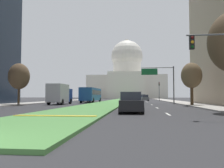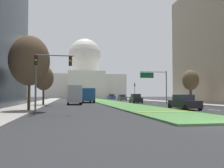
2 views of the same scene
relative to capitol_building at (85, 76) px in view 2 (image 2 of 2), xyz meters
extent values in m
plane|color=#2B2B2D|center=(0.00, -57.13, -11.27)|extent=(260.00, 260.00, 0.00)
cube|color=#4C8442|center=(0.00, -62.91, -11.20)|extent=(5.66, 104.03, 0.14)
cube|color=gold|center=(0.00, -106.53, -11.11)|extent=(5.09, 0.50, 0.04)
cube|color=silver|center=(7.24, -102.53, -11.26)|extent=(0.16, 2.40, 0.01)
cube|color=silver|center=(7.24, -93.60, -11.26)|extent=(0.16, 2.40, 0.01)
cube|color=silver|center=(7.24, -84.42, -11.26)|extent=(0.16, 2.40, 0.01)
cube|color=silver|center=(7.24, -70.15, -11.26)|extent=(0.16, 2.40, 0.01)
cube|color=silver|center=(7.24, -62.83, -11.26)|extent=(0.16, 2.40, 0.01)
cube|color=silver|center=(7.24, -57.72, -11.26)|extent=(0.16, 2.40, 0.01)
cube|color=silver|center=(7.24, -37.25, -11.26)|extent=(0.16, 2.40, 0.01)
cube|color=#9E9991|center=(-13.65, -68.69, -11.19)|extent=(4.00, 104.03, 0.15)
cube|color=#9E9991|center=(13.65, -68.69, -11.19)|extent=(4.00, 104.03, 0.15)
cube|color=silver|center=(0.00, 0.67, -5.43)|extent=(39.33, 22.13, 11.68)
cube|color=silver|center=(0.00, -12.40, -4.85)|extent=(17.31, 4.00, 12.84)
cylinder|color=silver|center=(0.00, 0.67, 4.34)|extent=(14.62, 14.62, 7.87)
sphere|color=silver|center=(0.00, 0.67, 11.20)|extent=(16.68, 16.68, 16.68)
cylinder|color=silver|center=(0.00, 0.67, 18.71)|extent=(1.80, 1.80, 3.00)
cylinder|color=#515456|center=(-11.15, -105.42, -8.67)|extent=(0.16, 0.16, 5.20)
cube|color=black|center=(-11.15, -105.42, -6.67)|extent=(0.28, 0.24, 0.84)
sphere|color=#510F0F|center=(-11.15, -105.56, -6.39)|extent=(0.18, 0.18, 0.18)
sphere|color=#F2A51E|center=(-11.15, -105.56, -6.67)|extent=(0.18, 0.18, 0.18)
sphere|color=#0F4219|center=(-11.15, -105.56, -6.95)|extent=(0.18, 0.18, 0.18)
cylinder|color=#515456|center=(-9.55, -105.42, -6.22)|extent=(3.20, 0.10, 0.10)
cube|color=black|center=(-8.27, -105.42, -6.67)|extent=(0.28, 0.24, 0.84)
sphere|color=#510F0F|center=(-8.27, -105.56, -6.39)|extent=(0.18, 0.18, 0.18)
sphere|color=#F2A51E|center=(-8.27, -105.56, -6.67)|extent=(0.18, 0.18, 0.18)
sphere|color=#0F4219|center=(-8.27, -105.56, -6.95)|extent=(0.18, 0.18, 0.18)
cylinder|color=#515456|center=(11.15, -56.17, -8.67)|extent=(0.16, 0.16, 5.20)
cube|color=black|center=(11.15, -56.17, -6.67)|extent=(0.28, 0.24, 0.84)
sphere|color=red|center=(11.15, -56.31, -6.39)|extent=(0.18, 0.18, 0.18)
sphere|color=#4C380F|center=(11.15, -56.31, -6.67)|extent=(0.18, 0.18, 0.18)
sphere|color=#0F4219|center=(11.15, -56.31, -6.95)|extent=(0.18, 0.18, 0.18)
cylinder|color=#515456|center=(11.35, -79.59, -8.02)|extent=(0.20, 0.20, 6.50)
cylinder|color=#515456|center=(8.58, -79.59, -4.97)|extent=(5.54, 0.12, 0.12)
cube|color=#146033|center=(7.20, -79.64, -5.67)|extent=(2.80, 0.08, 1.10)
cylinder|color=#4C3823|center=(-12.23, -101.77, -9.37)|extent=(0.28, 0.28, 3.80)
ellipsoid|color=brown|center=(-12.23, -101.77, -6.23)|extent=(3.96, 3.96, 4.95)
cylinder|color=#4C3823|center=(-12.16, -88.34, -9.63)|extent=(0.28, 0.28, 3.28)
ellipsoid|color=brown|center=(-12.16, -88.34, -7.04)|extent=(3.03, 3.03, 3.79)
cylinder|color=#4C3823|center=(12.53, -87.45, -9.61)|extent=(0.42, 0.42, 3.32)
ellipsoid|color=brown|center=(12.53, -87.45, -7.06)|extent=(2.83, 2.83, 3.54)
cube|color=black|center=(4.42, -101.21, -10.65)|extent=(2.10, 4.54, 0.80)
cube|color=#282D38|center=(4.41, -101.03, -9.92)|extent=(1.74, 2.22, 0.66)
cylinder|color=black|center=(5.36, -102.93, -10.95)|extent=(0.26, 0.65, 0.64)
cylinder|color=black|center=(3.68, -103.02, -10.95)|extent=(0.26, 0.65, 0.64)
cylinder|color=black|center=(5.15, -99.40, -10.95)|extent=(0.26, 0.65, 0.64)
cylinder|color=black|center=(3.47, -99.50, -10.95)|extent=(0.26, 0.65, 0.64)
cube|color=black|center=(4.80, -79.92, -10.61)|extent=(2.12, 4.67, 0.88)
cube|color=#282D38|center=(4.81, -79.74, -9.80)|extent=(1.75, 2.29, 0.72)
cylinder|color=black|center=(5.51, -81.80, -10.95)|extent=(0.26, 0.65, 0.64)
cylinder|color=black|center=(3.85, -81.69, -10.95)|extent=(0.26, 0.65, 0.64)
cylinder|color=black|center=(5.75, -78.15, -10.95)|extent=(0.26, 0.65, 0.64)
cylinder|color=black|center=(4.09, -78.04, -10.95)|extent=(0.26, 0.65, 0.64)
cube|color=black|center=(-6.96, -67.39, -10.65)|extent=(1.92, 4.16, 0.80)
cube|color=#282D38|center=(-6.96, -67.55, -9.92)|extent=(1.65, 2.02, 0.66)
cylinder|color=black|center=(-7.83, -65.81, -10.95)|extent=(0.24, 0.65, 0.64)
cylinder|color=black|center=(-6.18, -65.76, -10.95)|extent=(0.24, 0.65, 0.64)
cylinder|color=black|center=(-7.74, -69.02, -10.95)|extent=(0.24, 0.65, 0.64)
cylinder|color=black|center=(-6.09, -68.97, -10.95)|extent=(0.24, 0.65, 0.64)
cube|color=#4C5156|center=(7.29, -56.21, -10.64)|extent=(1.93, 4.45, 0.81)
cube|color=#282D38|center=(7.28, -56.03, -9.90)|extent=(1.66, 2.15, 0.66)
cylinder|color=black|center=(8.16, -57.95, -10.95)|extent=(0.23, 0.64, 0.64)
cylinder|color=black|center=(6.47, -57.98, -10.95)|extent=(0.23, 0.64, 0.64)
cylinder|color=black|center=(8.10, -54.44, -10.95)|extent=(0.23, 0.64, 0.64)
cylinder|color=black|center=(6.41, -54.47, -10.95)|extent=(0.23, 0.64, 0.64)
cube|color=navy|center=(7.12, -39.40, -10.60)|extent=(2.20, 4.67, 0.91)
cube|color=#282D38|center=(7.11, -39.22, -9.77)|extent=(1.82, 2.29, 0.74)
cylinder|color=black|center=(8.11, -41.17, -10.95)|extent=(0.26, 0.65, 0.64)
cylinder|color=black|center=(6.37, -41.28, -10.95)|extent=(0.26, 0.65, 0.64)
cylinder|color=black|center=(7.88, -37.52, -10.95)|extent=(0.26, 0.65, 0.64)
cylinder|color=black|center=(6.13, -37.63, -10.95)|extent=(0.26, 0.65, 0.64)
cube|color=navy|center=(-7.37, -82.01, -9.82)|extent=(2.30, 2.00, 2.20)
cube|color=#B2B2B7|center=(-7.37, -85.21, -9.47)|extent=(2.30, 4.40, 2.80)
cylinder|color=black|center=(-8.42, -82.01, -10.82)|extent=(0.30, 0.90, 0.90)
cylinder|color=black|center=(-6.32, -82.01, -10.82)|extent=(0.30, 0.90, 0.90)
cylinder|color=black|center=(-8.42, -86.31, -10.82)|extent=(0.30, 0.90, 0.90)
cylinder|color=black|center=(-6.32, -86.31, -10.82)|extent=(0.30, 0.90, 0.90)
cube|color=#1E4C8C|center=(-4.42, -73.50, -9.57)|extent=(2.50, 11.00, 2.50)
cube|color=#232833|center=(-4.42, -73.50, -9.22)|extent=(2.52, 10.12, 0.90)
cylinder|color=black|center=(-5.57, -69.20, -10.77)|extent=(0.32, 1.00, 1.00)
cylinder|color=black|center=(-3.27, -69.20, -10.77)|extent=(0.32, 1.00, 1.00)
cylinder|color=black|center=(-5.57, -77.40, -10.77)|extent=(0.32, 1.00, 1.00)
cylinder|color=black|center=(-3.27, -77.40, -10.77)|extent=(0.32, 1.00, 1.00)
camera|label=1|loc=(4.91, -120.00, -9.91)|focal=36.66mm
camera|label=2|loc=(-8.44, -126.92, -9.60)|focal=39.32mm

